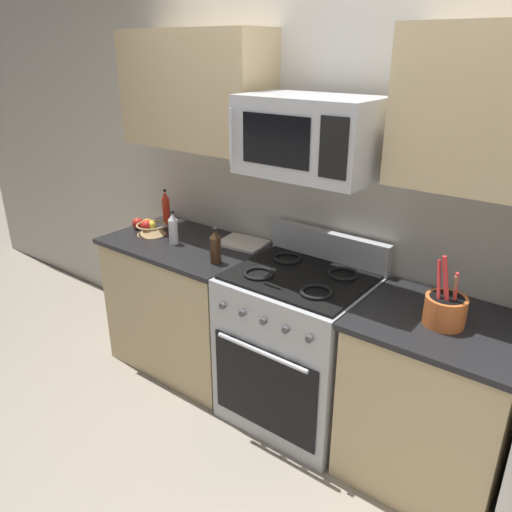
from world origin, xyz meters
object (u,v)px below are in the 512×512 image
Objects in this scene: range_oven at (298,346)px; fruit_basket at (150,228)px; microwave at (309,136)px; utensil_crock at (445,309)px; bottle_hot_sauce at (166,208)px; bottle_soy at (215,247)px; cutting_board at (243,243)px; bottle_vinegar at (173,229)px; apple_loose at (138,223)px.

fruit_basket is (-1.18, -0.03, 0.48)m from range_oven.
microwave is 2.06× the size of utensil_crock.
utensil_crock reaches higher than range_oven.
bottle_hot_sauce is (-1.26, 0.17, -0.65)m from microwave.
range_oven is at bearing 1.45° from fruit_basket.
bottle_hot_sauce is at bearing 156.92° from bottle_soy.
fruit_basket is at bearing -179.86° from utensil_crock.
bottle_vinegar reaches higher than cutting_board.
cutting_board is 0.45m from bottle_vinegar.
apple_loose is 0.36× the size of bottle_soy.
apple_loose is 0.23m from bottle_hot_sauce.
utensil_crock is 1.38m from cutting_board.
bottle_hot_sauce is (-0.34, 0.25, 0.01)m from bottle_vinegar.
range_oven is 1.39m from bottle_hot_sauce.
microwave is 1.51m from apple_loose.
microwave is 0.85m from bottle_soy.
range_oven is 1.28m from fruit_basket.
microwave is 3.24× the size of bottle_soy.
apple_loose is at bearing -179.48° from range_oven.
utensil_crock is 1.57× the size of bottle_soy.
fruit_basket is 2.55× the size of apple_loose.
utensil_crock reaches higher than cutting_board.
apple_loose is 0.32× the size of bottle_hot_sauce.
microwave reaches higher than utensil_crock.
range_oven is 3.68× the size of cutting_board.
cutting_board is 1.20× the size of bottle_hot_sauce.
bottle_hot_sauce reaches higher than fruit_basket.
cutting_board is at bearing 36.33° from bottle_vinegar.
microwave is 1.38m from fruit_basket.
microwave is at bearing -7.47° from bottle_hot_sauce.
cutting_board is (0.76, 0.21, -0.03)m from apple_loose.
microwave is at bearing 176.07° from utensil_crock.
bottle_soy is (0.42, -0.07, -0.00)m from bottle_vinegar.
range_oven is 5.48× the size of fruit_basket.
utensil_crock is at bearing -6.12° from bottle_hot_sauce.
microwave reaches higher than apple_loose.
utensil_crock is 1.14× the size of cutting_board.
bottle_vinegar reaches higher than apple_loose.
utensil_crock is 1.71m from bottle_vinegar.
bottle_vinegar is at bearing -6.64° from fruit_basket.
fruit_basket is (-1.18, -0.06, -0.71)m from microwave.
bottle_vinegar reaches higher than fruit_basket.
bottle_hot_sauce is (-0.08, 0.22, 0.07)m from fruit_basket.
microwave is 3.49× the size of fruit_basket.
apple_loose is at bearing 179.64° from utensil_crock.
bottle_soy is (-0.51, -0.13, 0.54)m from range_oven.
fruit_basket is at bearing -70.30° from bottle_hot_sauce.
microwave is (-0.00, 0.03, 1.20)m from range_oven.
utensil_crock is (0.78, -0.05, -0.68)m from microwave.
bottle_hot_sauce is (-2.05, 0.22, 0.04)m from utensil_crock.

